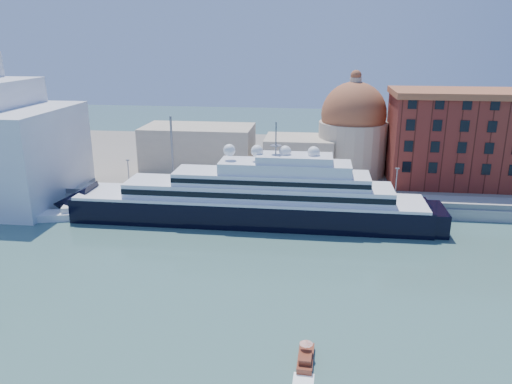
# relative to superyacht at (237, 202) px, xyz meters

# --- Properties ---
(ground) EXTENTS (400.00, 400.00, 0.00)m
(ground) POSITION_rel_superyacht_xyz_m (3.40, -23.00, -4.31)
(ground) COLOR #355B58
(ground) RESTS_ON ground
(quay) EXTENTS (180.00, 10.00, 2.50)m
(quay) POSITION_rel_superyacht_xyz_m (3.40, 11.00, -3.06)
(quay) COLOR gray
(quay) RESTS_ON ground
(land) EXTENTS (260.00, 72.00, 2.00)m
(land) POSITION_rel_superyacht_xyz_m (3.40, 52.00, -3.31)
(land) COLOR slate
(land) RESTS_ON ground
(quay_fence) EXTENTS (180.00, 0.10, 1.20)m
(quay_fence) POSITION_rel_superyacht_xyz_m (3.40, 6.50, -1.21)
(quay_fence) COLOR slate
(quay_fence) RESTS_ON quay
(superyacht) EXTENTS (83.57, 11.59, 24.98)m
(superyacht) POSITION_rel_superyacht_xyz_m (0.00, 0.00, 0.00)
(superyacht) COLOR black
(superyacht) RESTS_ON ground
(service_barge) EXTENTS (13.65, 7.58, 2.92)m
(service_barge) POSITION_rel_superyacht_xyz_m (-37.29, -3.09, -3.47)
(service_barge) COLOR white
(service_barge) RESTS_ON ground
(water_taxi) EXTENTS (2.03, 5.57, 2.61)m
(water_taxi) POSITION_rel_superyacht_xyz_m (15.86, -46.40, -3.68)
(water_taxi) COLOR maroon
(water_taxi) RESTS_ON ground
(warehouse) EXTENTS (43.00, 19.00, 23.25)m
(warehouse) POSITION_rel_superyacht_xyz_m (55.40, 29.00, 9.48)
(warehouse) COLOR maroon
(warehouse) RESTS_ON land
(church) EXTENTS (66.00, 18.00, 25.50)m
(church) POSITION_rel_superyacht_xyz_m (9.79, 34.72, 6.60)
(church) COLOR beige
(church) RESTS_ON land
(lamp_posts) EXTENTS (120.80, 2.40, 18.00)m
(lamp_posts) POSITION_rel_superyacht_xyz_m (-9.27, 9.27, 5.53)
(lamp_posts) COLOR slate
(lamp_posts) RESTS_ON quay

